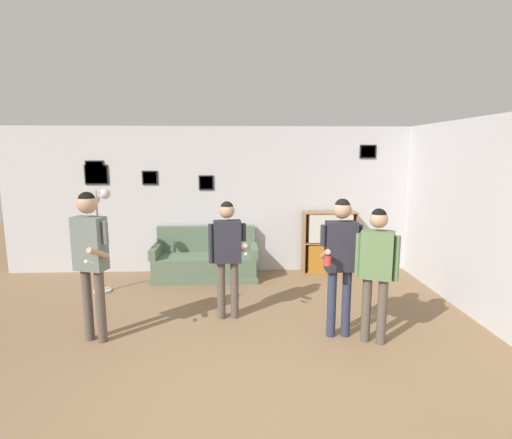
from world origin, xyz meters
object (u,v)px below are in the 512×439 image
(person_player_foreground_left, at_px, (90,250))
(drinking_cup, at_px, (336,209))
(person_watcher_holding_cup, at_px, (341,253))
(person_player_foreground_center, at_px, (227,248))
(floor_lamp, at_px, (97,216))
(bookshelf, at_px, (329,243))
(person_spectator_near_bookshelf, at_px, (377,262))
(couch, at_px, (206,261))

(person_player_foreground_left, relative_size, drinking_cup, 16.19)
(person_player_foreground_left, xyz_separation_m, person_watcher_holding_cup, (2.93, 0.00, -0.07))
(person_player_foreground_center, height_order, person_watcher_holding_cup, person_watcher_holding_cup)
(person_watcher_holding_cup, bearing_deg, person_player_foreground_left, -179.92)
(floor_lamp, bearing_deg, person_player_foreground_center, -28.29)
(bookshelf, distance_m, person_spectator_near_bookshelf, 2.83)
(bookshelf, bearing_deg, couch, -175.10)
(person_player_foreground_center, bearing_deg, person_player_foreground_left, -158.92)
(person_player_foreground_center, xyz_separation_m, person_spectator_near_bookshelf, (1.74, -0.78, 0.00))
(person_player_foreground_center, relative_size, person_spectator_near_bookshelf, 1.00)
(person_player_foreground_left, distance_m, person_watcher_holding_cup, 2.94)
(person_watcher_holding_cup, height_order, person_spectator_near_bookshelf, person_watcher_holding_cup)
(person_spectator_near_bookshelf, xyz_separation_m, drinking_cup, (0.19, 2.79, 0.23))
(bookshelf, height_order, person_player_foreground_center, person_player_foreground_center)
(couch, bearing_deg, person_player_foreground_left, -114.71)
(couch, bearing_deg, drinking_cup, 4.71)
(couch, xyz_separation_m, bookshelf, (2.28, 0.20, 0.28))
(floor_lamp, bearing_deg, bookshelf, 13.03)
(person_player_foreground_center, bearing_deg, bookshelf, 47.78)
(floor_lamp, height_order, person_spectator_near_bookshelf, floor_lamp)
(person_player_foreground_center, bearing_deg, drinking_cup, 46.27)
(bookshelf, distance_m, person_player_foreground_left, 4.32)
(couch, height_order, person_watcher_holding_cup, person_watcher_holding_cup)
(person_watcher_holding_cup, bearing_deg, floor_lamp, 153.50)
(couch, distance_m, person_player_foreground_left, 2.79)
(floor_lamp, xyz_separation_m, drinking_cup, (4.00, 0.90, -0.04))
(person_player_foreground_left, bearing_deg, drinking_cup, 36.86)
(drinking_cup, bearing_deg, bookshelf, -179.52)
(person_spectator_near_bookshelf, bearing_deg, floor_lamp, 153.60)
(floor_lamp, height_order, drinking_cup, floor_lamp)
(person_player_foreground_left, bearing_deg, bookshelf, 37.65)
(bookshelf, relative_size, drinking_cup, 10.38)
(person_player_foreground_center, distance_m, drinking_cup, 2.80)
(couch, xyz_separation_m, person_player_foreground_center, (0.45, -1.82, 0.69))
(person_spectator_near_bookshelf, bearing_deg, person_watcher_holding_cup, 154.57)
(bookshelf, height_order, person_watcher_holding_cup, person_watcher_holding_cup)
(person_player_foreground_center, height_order, drinking_cup, person_player_foreground_center)
(bookshelf, height_order, drinking_cup, drinking_cup)
(person_player_foreground_center, bearing_deg, floor_lamp, 151.71)
(bookshelf, xyz_separation_m, floor_lamp, (-3.90, -0.90, 0.67))
(person_player_foreground_left, height_order, drinking_cup, person_player_foreground_left)
(floor_lamp, xyz_separation_m, person_spectator_near_bookshelf, (3.81, -1.89, -0.26))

